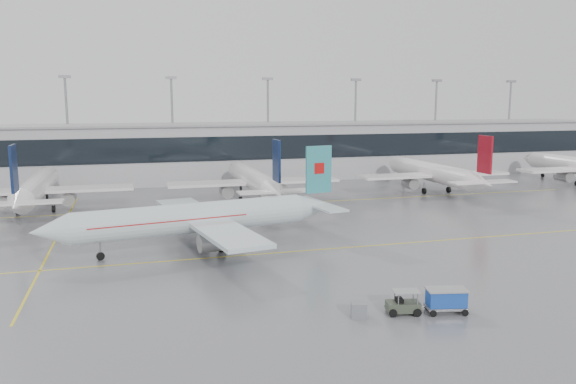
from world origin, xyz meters
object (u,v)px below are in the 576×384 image
object	(u,v)px
baggage_tug	(403,305)
baggage_cart	(446,299)
air_canada_jet	(204,218)
gse_unit	(359,310)

from	to	relation	value
baggage_tug	baggage_cart	world-z (taller)	baggage_cart
air_canada_jet	gse_unit	distance (m)	26.86
baggage_tug	baggage_cart	size ratio (longest dim) A/B	1.14
air_canada_jet	gse_unit	world-z (taller)	air_canada_jet
air_canada_jet	baggage_cart	xyz separation A→B (m)	(16.50, -26.09, -2.49)
air_canada_jet	baggage_cart	size ratio (longest dim) A/B	10.20
baggage_cart	gse_unit	world-z (taller)	baggage_cart
baggage_tug	gse_unit	bearing A→B (deg)	-171.71
baggage_cart	gse_unit	xyz separation A→B (m)	(-7.31, 1.04, -0.57)
baggage_cart	gse_unit	distance (m)	7.40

